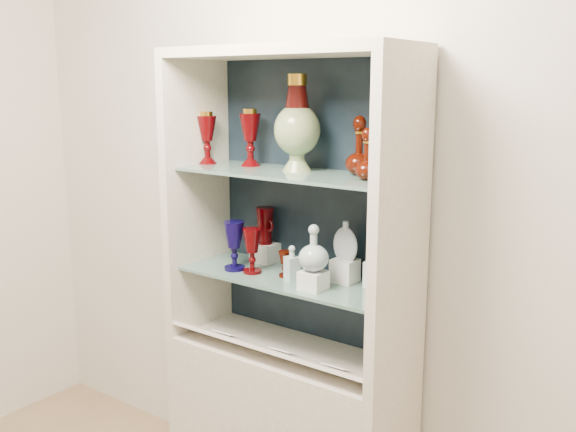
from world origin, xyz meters
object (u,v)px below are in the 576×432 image
Objects in this scene: pedestal_lamp_left at (207,138)px; lidded_bowl at (395,169)px; clear_square_bottle at (292,263)px; ruby_goblet_tall at (252,251)px; ruby_decanter_a at (367,151)px; ruby_pitcher at (265,226)px; ruby_goblet_small at (285,264)px; flat_flask at (345,240)px; enamel_urn at (297,123)px; cameo_medallion at (378,245)px; clear_round_decanter at (314,249)px; ruby_decanter_b at (359,144)px; pedestal_lamp_right at (250,138)px; cobalt_goblet at (234,246)px.

pedestal_lamp_left reaches higher than lidded_bowl.
ruby_goblet_tall is at bearing -178.63° from clear_square_bottle.
ruby_decanter_a is 0.68m from ruby_pitcher.
lidded_bowl is 0.57× the size of ruby_pitcher.
flat_flask is at bearing 20.28° from ruby_goblet_small.
enamel_urn is 0.55m from ruby_goblet_small.
ruby_pitcher reaches higher than clear_square_bottle.
ruby_pitcher is (-0.66, 0.11, -0.31)m from lidded_bowl.
clear_round_decanter is at bearing -136.48° from cameo_medallion.
ruby_decanter_b is 1.38× the size of clear_round_decanter.
ruby_decanter_b is at bearing 2.65° from pedestal_lamp_right.
ruby_goblet_small is at bearing -177.97° from lidded_bowl.
ruby_decanter_a is 0.39m from flat_flask.
enamel_urn reaches higher than clear_round_decanter.
lidded_bowl is at bearing 5.02° from cobalt_goblet.
flat_flask is 0.13m from cameo_medallion.
ruby_pitcher is at bearing 147.79° from ruby_goblet_small.
ruby_decanter_a is 0.72m from cobalt_goblet.
ruby_goblet_tall is 1.28× the size of clear_square_bottle.
ruby_goblet_small is at bearing 160.13° from clear_round_decanter.
cobalt_goblet is 1.31× the size of flat_flask.
pedestal_lamp_right is at bearing 162.17° from clear_round_decanter.
enamel_urn is (0.25, -0.02, 0.07)m from pedestal_lamp_right.
ruby_goblet_tall is 0.20m from clear_square_bottle.
ruby_decanter_a is 0.12m from ruby_decanter_b.
ruby_goblet_tall is at bearing -175.98° from ruby_decanter_a.
pedestal_lamp_right is 1.87× the size of cameo_medallion.
flat_flask reaches higher than ruby_goblet_small.
pedestal_lamp_right reaches higher than ruby_pitcher.
ruby_decanter_a is 1.22× the size of clear_round_decanter.
ruby_goblet_tall is at bearing -163.97° from cameo_medallion.
pedestal_lamp_left is 1.53× the size of clear_square_bottle.
ruby_goblet_small is (0.42, -0.02, -0.48)m from pedestal_lamp_left.
enamel_urn is 0.56m from cameo_medallion.
pedestal_lamp_left is 0.44m from ruby_pitcher.
pedestal_lamp_right reaches higher than ruby_decanter_a.
ruby_goblet_tall is 0.52m from cameo_medallion.
ruby_goblet_tall is 1.76× the size of ruby_goblet_small.
ruby_decanter_b is 2.60× the size of lidded_bowl.
pedestal_lamp_left is 1.19× the size of ruby_goblet_tall.
ruby_decanter_b is at bearing -171.56° from cameo_medallion.
pedestal_lamp_left is 0.66m from clear_square_bottle.
clear_square_bottle is at bearing 164.30° from clear_round_decanter.
ruby_pitcher is at bearing 81.04° from cobalt_goblet.
ruby_decanter_a reaches higher than ruby_goblet_small.
enamel_urn reaches higher than pedestal_lamp_right.
ruby_goblet_small is (0.23, 0.04, -0.05)m from cobalt_goblet.
clear_round_decanter is (-0.18, -0.07, -0.37)m from ruby_decanter_a.
ruby_decanter_a is at bearing 4.34° from cobalt_goblet.
pedestal_lamp_right reaches higher than clear_round_decanter.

